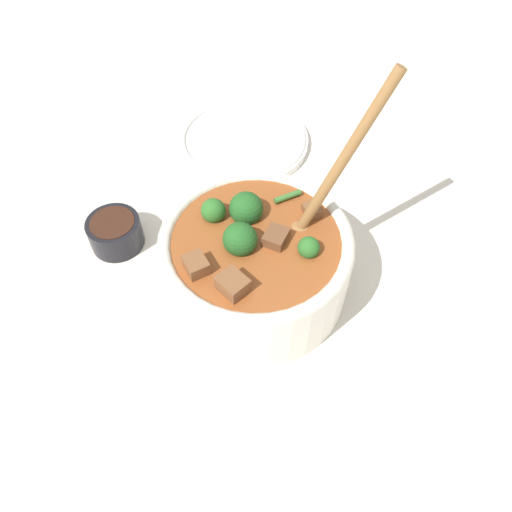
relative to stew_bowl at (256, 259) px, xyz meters
The scene contains 4 objects.
ground_plane 0.06m from the stew_bowl, 75.88° to the left, with size 4.00×4.00×0.00m, color silver.
stew_bowl is the anchor object (origin of this frame).
condiment_bowl 0.20m from the stew_bowl, 17.93° to the right, with size 0.07×0.07×0.04m.
empty_plate 0.28m from the stew_bowl, 82.36° to the right, with size 0.21×0.21×0.02m.
Camera 1 is at (-0.02, 0.35, 0.52)m, focal length 35.00 mm.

